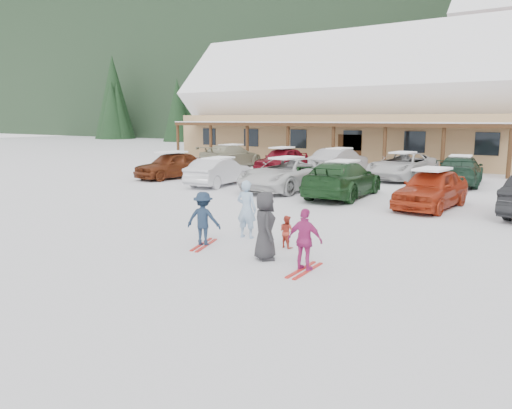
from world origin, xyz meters
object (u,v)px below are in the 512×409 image
Objects in this scene: toddler_red at (287,232)px; parked_car_3 at (342,179)px; adult_skier at (247,209)px; parked_car_11 at (460,170)px; parked_car_2 at (287,174)px; day_lodge at (354,111)px; parked_car_8 at (282,160)px; parked_car_9 at (339,161)px; parked_car_4 at (431,189)px; parked_car_10 at (402,166)px; bystander_dark at (265,226)px; parked_car_7 at (231,156)px; parked_car_0 at (172,165)px; parked_car_1 at (219,172)px; child_navy at (203,219)px; child_magenta at (305,240)px.

parked_car_3 is at bearing -60.60° from toddler_red.
adult_skier reaches higher than parked_car_11.
day_lodge is at bearing 106.23° from parked_car_2.
parked_car_8 is 3.63m from parked_car_9.
day_lodge is 22.67m from parked_car_4.
parked_car_10 is at bearing -54.26° from day_lodge.
bystander_dark reaches higher than parked_car_11.
parked_car_7 is (-14.60, 16.44, 0.35)m from toddler_red.
bystander_dark is 0.37× the size of parked_car_0.
adult_skier reaches higher than parked_car_1.
parked_car_8 is at bearing 149.02° from parked_car_4.
child_magenta is at bearing 153.37° from child_navy.
adult_skier is 2.25m from bystander_dark.
parked_car_2 reaches higher than parked_car_1.
bystander_dark is (10.56, -28.38, -3.13)m from day_lodge.
parked_car_10 reaches higher than toddler_red.
child_navy is at bearing -11.04° from child_magenta.
toddler_red is 10.59m from parked_car_2.
child_navy is at bearing 72.84° from parked_car_11.
bystander_dark is at bearing 130.25° from adult_skier.
parked_car_1 is at bearing -71.86° from child_navy.
bystander_dark is 19.93m from parked_car_8.
parked_car_4 reaches higher than parked_car_11.
toddler_red is 8.16m from parked_car_4.
parked_car_7 is at bearing -3.91° from bystander_dark.
day_lodge reaches higher than parked_car_0.
bystander_dark is 17.04m from parked_car_0.
parked_car_3 is at bearing 57.57° from parked_car_11.
parked_car_1 is (-9.36, 9.73, -0.12)m from bystander_dark.
day_lodge reaches higher than parked_car_7.
parked_car_8 is (-8.19, 16.92, 0.05)m from child_navy.
parked_car_1 is at bearing -4.24° from parked_car_0.
parked_car_3 reaches higher than parked_car_2.
parked_car_10 is (7.57, 0.35, -0.02)m from parked_car_8.
parked_car_3 is (-0.59, 9.65, 0.05)m from child_navy.
day_lodge is 16.26m from parked_car_11.
parked_car_11 is (-0.77, 17.12, 0.04)m from child_magenta.
toddler_red is at bearing -78.28° from parked_car_10.
parked_car_0 is 7.70m from parked_car_2.
adult_skier is 0.30× the size of parked_car_2.
parked_car_1 is 0.94× the size of parked_car_8.
bystander_dark is 11.72m from parked_car_2.
toddler_red is at bearing -96.37° from parked_car_4.
adult_skier is 0.35× the size of parked_car_9.
parked_car_0 is 9.99m from parked_car_9.
parked_car_3 is 0.99× the size of parked_car_7.
parked_car_3 reaches higher than child_navy.
parked_car_11 is (6.16, 6.61, -0.03)m from parked_car_2.
parked_car_9 is at bearing -23.22° from bystander_dark.
parked_car_7 reaches higher than parked_car_9.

